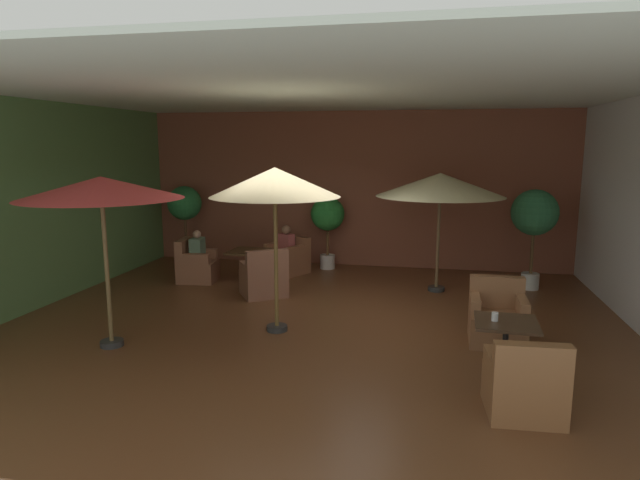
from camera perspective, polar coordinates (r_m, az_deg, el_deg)
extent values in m
cube|color=brown|center=(8.67, -0.60, -8.90)|extent=(9.85, 8.91, 0.02)
cube|color=brown|center=(12.59, 3.65, 5.32)|extent=(9.85, 0.08, 3.55)
cube|color=#567F45|center=(10.45, -27.86, 3.22)|extent=(0.08, 8.91, 3.55)
cube|color=silver|center=(8.24, -0.65, 15.43)|extent=(9.85, 8.91, 0.06)
cylinder|color=black|center=(7.32, 18.71, -12.93)|extent=(0.39, 0.39, 0.02)
cylinder|color=black|center=(7.21, 18.84, -10.72)|extent=(0.07, 0.07, 0.63)
cube|color=#473121|center=(7.10, 19.00, -8.22)|extent=(0.78, 0.78, 0.03)
cube|color=brown|center=(6.30, 20.53, -14.85)|extent=(0.79, 0.79, 0.44)
cube|color=brown|center=(5.87, 21.40, -12.16)|extent=(0.75, 0.21, 0.44)
cube|color=brown|center=(6.16, 17.78, -12.13)|extent=(0.16, 0.59, 0.18)
cube|color=brown|center=(6.29, 23.42, -12.02)|extent=(0.16, 0.59, 0.18)
cube|color=#8E5B39|center=(8.22, 18.08, -8.77)|extent=(0.78, 0.80, 0.45)
cube|color=#8E5B39|center=(8.39, 18.07, -5.17)|extent=(0.77, 0.19, 0.46)
cube|color=#8E5B39|center=(8.12, 20.49, -6.63)|extent=(0.14, 0.62, 0.24)
cube|color=#8E5B39|center=(8.06, 15.97, -6.50)|extent=(0.14, 0.62, 0.24)
cylinder|color=black|center=(11.31, -7.40, -4.34)|extent=(0.43, 0.43, 0.02)
cylinder|color=black|center=(11.24, -7.43, -2.85)|extent=(0.07, 0.07, 0.63)
cube|color=#472E18|center=(11.17, -7.47, -1.20)|extent=(0.83, 0.83, 0.03)
cube|color=brown|center=(10.25, -5.95, -4.57)|extent=(1.04, 1.02, 0.46)
cube|color=brown|center=(9.88, -5.56, -2.39)|extent=(0.73, 0.55, 0.46)
cube|color=brown|center=(10.13, -7.79, -2.92)|extent=(0.41, 0.54, 0.18)
cube|color=brown|center=(10.30, -4.31, -2.65)|extent=(0.41, 0.54, 0.18)
cube|color=brown|center=(11.98, -3.53, -2.51)|extent=(1.06, 1.03, 0.41)
cube|color=brown|center=(12.10, -2.60, -0.46)|extent=(0.77, 0.54, 0.38)
cube|color=brown|center=(11.66, -2.55, -1.22)|extent=(0.41, 0.56, 0.23)
cube|color=brown|center=(12.12, -4.78, -0.82)|extent=(0.41, 0.56, 0.23)
cube|color=brown|center=(11.54, -12.66, -3.20)|extent=(0.82, 0.79, 0.42)
cube|color=brown|center=(11.54, -14.11, -1.03)|extent=(0.25, 0.72, 0.46)
cube|color=brown|center=(11.72, -12.13, -1.40)|extent=(0.59, 0.22, 0.21)
cube|color=brown|center=(11.20, -12.95, -1.96)|extent=(0.59, 0.22, 0.21)
cylinder|color=#2D2D2D|center=(8.41, -4.54, -9.19)|extent=(0.32, 0.32, 0.08)
cylinder|color=brown|center=(8.10, -4.65, -1.33)|extent=(0.06, 0.06, 2.42)
cone|color=beige|center=(7.96, -4.76, 6.08)|extent=(1.92, 1.92, 0.43)
cylinder|color=#2D2D2D|center=(10.80, 12.10, -5.02)|extent=(0.32, 0.32, 0.08)
cylinder|color=brown|center=(10.58, 12.32, 0.60)|extent=(0.06, 0.06, 2.22)
cone|color=beige|center=(10.47, 12.51, 5.69)|extent=(2.42, 2.42, 0.44)
cylinder|color=#2D2D2D|center=(8.31, -21.01, -10.08)|extent=(0.32, 0.32, 0.08)
cylinder|color=brown|center=(8.01, -21.51, -2.48)|extent=(0.06, 0.06, 2.33)
cone|color=#CE3E3E|center=(7.86, -22.01, 5.12)|extent=(2.18, 2.18, 0.30)
cylinder|color=beige|center=(12.40, 0.79, -2.28)|extent=(0.34, 0.34, 0.32)
cylinder|color=brown|center=(12.31, 0.80, -0.15)|extent=(0.06, 0.06, 0.62)
sphere|color=#26792F|center=(12.21, 0.81, 2.77)|extent=(0.76, 0.76, 0.76)
cylinder|color=silver|center=(11.43, 21.18, -4.04)|extent=(0.34, 0.34, 0.32)
cylinder|color=brown|center=(11.31, 21.36, -1.25)|extent=(0.06, 0.06, 0.82)
sphere|color=#28643D|center=(11.20, 21.62, 2.71)|extent=(0.89, 0.89, 0.89)
cylinder|color=silver|center=(13.20, -13.81, -1.68)|extent=(0.41, 0.41, 0.38)
cylinder|color=brown|center=(13.10, -13.92, 0.72)|extent=(0.06, 0.06, 0.74)
sphere|color=#266D36|center=(13.01, -14.05, 3.79)|extent=(0.79, 0.79, 0.79)
cube|color=#536C54|center=(11.44, -12.75, -0.99)|extent=(0.28, 0.40, 0.48)
sphere|color=#A6795E|center=(11.39, -12.81, 0.58)|extent=(0.17, 0.17, 0.17)
cube|color=#B6504B|center=(11.89, -3.56, -0.45)|extent=(0.39, 0.34, 0.46)
sphere|color=brown|center=(11.84, -3.57, 1.08)|extent=(0.20, 0.20, 0.20)
cylinder|color=white|center=(7.06, 17.89, -7.66)|extent=(0.08, 0.08, 0.11)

